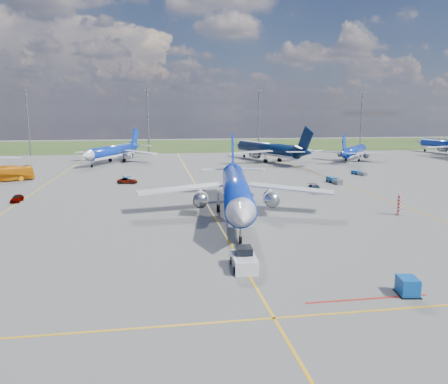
{
  "coord_description": "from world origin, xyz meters",
  "views": [
    {
      "loc": [
        -7.98,
        -47.75,
        14.24
      ],
      "look_at": [
        0.9,
        8.16,
        4.0
      ],
      "focal_mm": 35.0,
      "sensor_mm": 36.0,
      "label": 1
    }
  ],
  "objects": [
    {
      "name": "bg_jet_ne",
      "position": [
        52.48,
        78.07,
        0.0
      ],
      "size": [
        37.99,
        39.36,
        8.2
      ],
      "primitive_type": null,
      "rotation": [
        0.0,
        0.0,
        2.49
      ],
      "color": "#0C2DAC",
      "rests_on": "ground"
    },
    {
      "name": "bg_jet_n",
      "position": [
        25.45,
        79.38,
        0.0
      ],
      "size": [
        42.71,
        48.55,
        10.62
      ],
      "primitive_type": null,
      "rotation": [
        0.0,
        0.0,
        3.48
      ],
      "color": "#07173A",
      "rests_on": "ground"
    },
    {
      "name": "baggage_tug_w",
      "position": [
        28.56,
        36.84,
        0.53
      ],
      "size": [
        1.65,
        5.08,
        1.12
      ],
      "rotation": [
        0.0,
        0.0,
        0.06
      ],
      "color": "#17568D",
      "rests_on": "ground"
    },
    {
      "name": "main_airliner",
      "position": [
        3.09,
        11.21,
        0.0
      ],
      "size": [
        36.43,
        44.53,
        10.59
      ],
      "primitive_type": null,
      "rotation": [
        0.0,
        0.0,
        -0.15
      ],
      "color": "#0C2DAC",
      "rests_on": "ground"
    },
    {
      "name": "ground",
      "position": [
        0.0,
        0.0,
        0.0
      ],
      "size": [
        400.0,
        400.0,
        0.0
      ],
      "primitive_type": "plane",
      "color": "#555552",
      "rests_on": "ground"
    },
    {
      "name": "warning_post",
      "position": [
        26.0,
        8.0,
        1.5
      ],
      "size": [
        0.5,
        0.5,
        3.0
      ],
      "primitive_type": "cylinder",
      "color": "red",
      "rests_on": "ground"
    },
    {
      "name": "baggage_tug_c",
      "position": [
        -13.83,
        45.85,
        0.5
      ],
      "size": [
        2.4,
        4.96,
        1.08
      ],
      "rotation": [
        0.0,
        0.0,
        0.25
      ],
      "color": "#165487",
      "rests_on": "ground"
    },
    {
      "name": "apron_bus",
      "position": [
        -39.62,
        49.83,
        1.62
      ],
      "size": [
        11.76,
        7.05,
        3.24
      ],
      "primitive_type": "imported",
      "rotation": [
        0.0,
        0.0,
        1.97
      ],
      "color": "orange",
      "rests_on": "ground"
    },
    {
      "name": "service_car_b",
      "position": [
        -13.68,
        42.8,
        0.57
      ],
      "size": [
        4.38,
        2.61,
        1.14
      ],
      "primitive_type": "imported",
      "rotation": [
        0.0,
        0.0,
        1.39
      ],
      "color": "#999999",
      "rests_on": "ground"
    },
    {
      "name": "grass_strip",
      "position": [
        0.0,
        150.0,
        0.0
      ],
      "size": [
        400.0,
        80.0,
        0.01
      ],
      "primitive_type": "cube",
      "color": "#2D4719",
      "rests_on": "ground"
    },
    {
      "name": "service_car_a",
      "position": [
        -30.38,
        26.36,
        0.6
      ],
      "size": [
        1.49,
        3.55,
        1.2
      ],
      "primitive_type": "imported",
      "rotation": [
        0.0,
        0.0,
        -0.02
      ],
      "color": "#999999",
      "rests_on": "ground"
    },
    {
      "name": "service_car_c",
      "position": [
        20.78,
        27.17,
        0.69
      ],
      "size": [
        2.33,
        4.88,
        1.37
      ],
      "primitive_type": "imported",
      "rotation": [
        0.0,
        0.0,
        -0.09
      ],
      "color": "#999999",
      "rests_on": "ground"
    },
    {
      "name": "pushback_tug",
      "position": [
        -0.06,
        -9.8,
        0.78
      ],
      "size": [
        2.38,
        5.75,
        1.93
      ],
      "rotation": [
        0.0,
        0.0,
        -0.06
      ],
      "color": "silver",
      "rests_on": "ground"
    },
    {
      "name": "bg_jet_nnw",
      "position": [
        -20.05,
        82.82,
        0.0
      ],
      "size": [
        39.38,
        44.15,
        9.53
      ],
      "primitive_type": null,
      "rotation": [
        0.0,
        0.0,
        -0.39
      ],
      "color": "#0C2DAC",
      "rests_on": "ground"
    },
    {
      "name": "uld_container",
      "position": [
        11.58,
        -17.7,
        0.71
      ],
      "size": [
        1.69,
        1.98,
        1.42
      ],
      "primitive_type": "cube",
      "rotation": [
        0.0,
        0.0,
        -0.16
      ],
      "color": "#0B4DA7",
      "rests_on": "ground"
    },
    {
      "name": "taxiway_lines",
      "position": [
        0.17,
        27.7,
        0.01
      ],
      "size": [
        60.25,
        160.0,
        0.02
      ],
      "color": "gold",
      "rests_on": "ground"
    },
    {
      "name": "baggage_tug_e",
      "position": [
        39.11,
        47.44,
        0.44
      ],
      "size": [
        2.3,
        4.32,
        0.94
      ],
      "rotation": [
        0.0,
        0.0,
        0.3
      ],
      "color": "#1C65A8",
      "rests_on": "ground"
    },
    {
      "name": "floodlight_masts",
      "position": [
        10.0,
        110.0,
        12.56
      ],
      "size": [
        202.2,
        0.5,
        22.7
      ],
      "color": "slate",
      "rests_on": "ground"
    }
  ]
}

